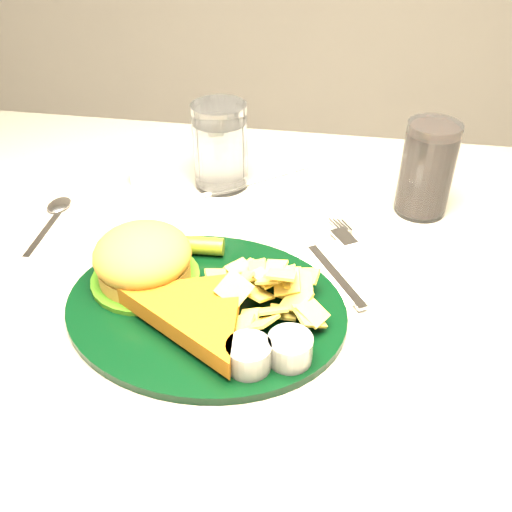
{
  "coord_description": "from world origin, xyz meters",
  "views": [
    {
      "loc": [
        0.12,
        -0.57,
        1.19
      ],
      "look_at": [
        0.03,
        -0.06,
        0.8
      ],
      "focal_mm": 40.0,
      "sensor_mm": 36.0,
      "label": 1
    }
  ],
  "objects_px": {
    "cola_glass": "(427,169)",
    "water_glass": "(220,146)",
    "table": "(244,439)",
    "fork_napkin": "(336,271)",
    "dinner_plate": "(204,286)"
  },
  "relations": [
    {
      "from": "cola_glass",
      "to": "fork_napkin",
      "type": "xyz_separation_m",
      "value": [
        -0.11,
        -0.17,
        -0.06
      ]
    },
    {
      "from": "table",
      "to": "fork_napkin",
      "type": "bearing_deg",
      "value": -5.59
    },
    {
      "from": "fork_napkin",
      "to": "cola_glass",
      "type": "bearing_deg",
      "value": 25.23
    },
    {
      "from": "dinner_plate",
      "to": "cola_glass",
      "type": "xyz_separation_m",
      "value": [
        0.25,
        0.26,
        0.03
      ]
    },
    {
      "from": "cola_glass",
      "to": "fork_napkin",
      "type": "distance_m",
      "value": 0.21
    },
    {
      "from": "table",
      "to": "fork_napkin",
      "type": "xyz_separation_m",
      "value": [
        0.12,
        -0.01,
        0.38
      ]
    },
    {
      "from": "table",
      "to": "fork_napkin",
      "type": "height_order",
      "value": "fork_napkin"
    },
    {
      "from": "table",
      "to": "dinner_plate",
      "type": "xyz_separation_m",
      "value": [
        -0.02,
        -0.1,
        0.41
      ]
    },
    {
      "from": "cola_glass",
      "to": "fork_napkin",
      "type": "relative_size",
      "value": 0.78
    },
    {
      "from": "table",
      "to": "water_glass",
      "type": "bearing_deg",
      "value": 109.63
    },
    {
      "from": "table",
      "to": "water_glass",
      "type": "distance_m",
      "value": 0.48
    },
    {
      "from": "water_glass",
      "to": "cola_glass",
      "type": "xyz_separation_m",
      "value": [
        0.3,
        -0.03,
        0.0
      ]
    },
    {
      "from": "dinner_plate",
      "to": "cola_glass",
      "type": "distance_m",
      "value": 0.37
    },
    {
      "from": "dinner_plate",
      "to": "fork_napkin",
      "type": "distance_m",
      "value": 0.17
    },
    {
      "from": "cola_glass",
      "to": "water_glass",
      "type": "bearing_deg",
      "value": 174.93
    }
  ]
}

